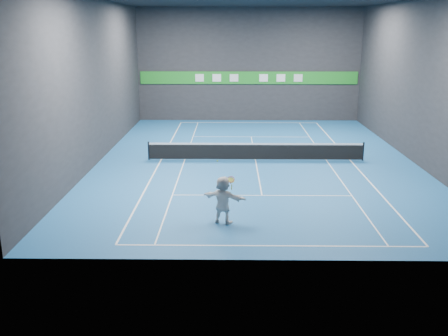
{
  "coord_description": "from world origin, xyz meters",
  "views": [
    {
      "loc": [
        -1.43,
        -28.04,
        7.37
      ],
      "look_at": [
        -1.73,
        -7.12,
        1.5
      ],
      "focal_mm": 40.0,
      "sensor_mm": 36.0,
      "label": 1
    }
  ],
  "objects_px": {
    "player": "(223,200)",
    "tennis_ball": "(217,161)",
    "tennis_net": "(256,151)",
    "tennis_racket": "(231,180)"
  },
  "relations": [
    {
      "from": "player",
      "to": "tennis_net",
      "type": "distance_m",
      "value": 9.9
    },
    {
      "from": "tennis_racket",
      "to": "tennis_net",
      "type": "bearing_deg",
      "value": 81.61
    },
    {
      "from": "player",
      "to": "tennis_ball",
      "type": "bearing_deg",
      "value": -16.03
    },
    {
      "from": "tennis_ball",
      "to": "tennis_net",
      "type": "distance_m",
      "value": 9.96
    },
    {
      "from": "player",
      "to": "tennis_racket",
      "type": "relative_size",
      "value": 3.36
    },
    {
      "from": "tennis_net",
      "to": "tennis_racket",
      "type": "relative_size",
      "value": 22.07
    },
    {
      "from": "player",
      "to": "tennis_net",
      "type": "height_order",
      "value": "player"
    },
    {
      "from": "tennis_racket",
      "to": "tennis_ball",
      "type": "bearing_deg",
      "value": 167.14
    },
    {
      "from": "tennis_net",
      "to": "tennis_racket",
      "type": "bearing_deg",
      "value": -98.39
    },
    {
      "from": "tennis_ball",
      "to": "tennis_racket",
      "type": "height_order",
      "value": "tennis_ball"
    }
  ]
}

